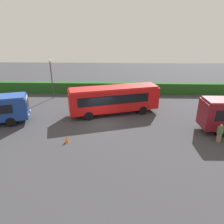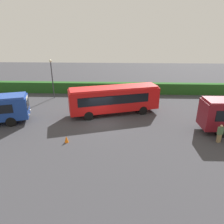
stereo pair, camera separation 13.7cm
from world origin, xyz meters
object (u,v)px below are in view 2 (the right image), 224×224
object	(u,v)px
person_left	(220,133)
lamppost	(52,74)
traffic_cone	(66,139)
bus_red	(114,99)

from	to	relation	value
person_left	lamppost	bearing A→B (deg)	34.63
traffic_cone	person_left	bearing A→B (deg)	2.49
person_left	traffic_cone	distance (m)	13.35
bus_red	person_left	size ratio (longest dim) A/B	6.21
person_left	lamppost	xyz separation A→B (m)	(-18.26, 12.01, 2.52)
bus_red	person_left	world-z (taller)	bus_red
traffic_cone	bus_red	bearing A→B (deg)	59.71
lamppost	bus_red	bearing A→B (deg)	-33.06
lamppost	person_left	bearing A→B (deg)	-33.34
bus_red	lamppost	xyz separation A→B (m)	(-8.91, 5.80, 1.54)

